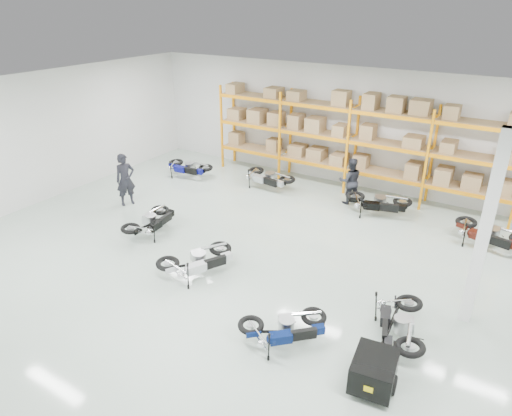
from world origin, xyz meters
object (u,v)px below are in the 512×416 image
Objects in this scene: moto_back_a at (187,165)px; moto_back_c at (379,199)px; moto_touring_right at (399,318)px; person_left at (125,180)px; moto_silver_left at (198,256)px; moto_back_b at (268,174)px; person_back at (350,181)px; moto_blue_centre at (285,323)px; moto_back_d at (491,230)px; trailer at (374,371)px; moto_black_far_left at (151,218)px.

moto_back_c reaches higher than moto_back_a.
person_left is (-10.23, 2.00, 0.39)m from moto_touring_right.
moto_silver_left is 1.00× the size of moto_back_b.
moto_touring_right is 11.42m from moto_back_a.
person_back is at bearing -76.17° from moto_back_b.
moto_blue_centre is 7.47m from moto_back_d.
moto_blue_centre is at bearing 168.30° from moto_back_d.
moto_silver_left reaches higher than moto_back_a.
moto_back_a reaches higher than trailer.
moto_back_c is at bearing 96.33° from moto_touring_right.
moto_back_d is at bearing -85.94° from moto_back_b.
moto_touring_right is at bearing -123.30° from moto_back_b.
moto_silver_left is 6.75m from person_back.
moto_back_b is at bearing 124.76° from trailer.
moto_black_far_left is (-2.72, 1.10, -0.03)m from moto_silver_left.
moto_back_c is at bearing -87.44° from moto_silver_left.
moto_back_c is at bearing -39.10° from person_left.
moto_black_far_left is at bearing 25.66° from moto_blue_centre.
moto_back_b is 7.89m from moto_back_d.
moto_touring_right is 1.60m from trailer.
person_back is (4.36, 5.44, 0.31)m from moto_black_far_left.
moto_back_c is at bearing 100.54° from trailer.
moto_back_d reaches higher than moto_blue_centre.
moto_back_a is 11.26m from moto_back_d.
person_left is at bearing -1.57° from person_back.
person_back reaches higher than moto_touring_right.
moto_silver_left is 0.97× the size of moto_back_c.
moto_back_b is 0.99× the size of person_left.
moto_blue_centre is 1.00× the size of trailer.
moto_back_d is (1.11, 5.40, 0.03)m from moto_touring_right.
moto_silver_left is 6.40m from moto_back_b.
moto_back_b is 1.09× the size of person_back.
moto_blue_centre is 2.01m from trailer.
trailer is 0.99× the size of person_back.
moto_back_a is 0.93× the size of moto_back_c.
moto_back_b is at bearing -108.25° from moto_black_far_left.
moto_black_far_left is 0.93× the size of person_left.
moto_touring_right is 6.33m from moto_back_c.
moto_back_a is at bearing 103.68° from moto_back_d.
trailer is (7.93, -2.42, -0.13)m from moto_black_far_left.
moto_blue_centre is at bearing -171.87° from moto_silver_left.
moto_touring_right is at bearing -172.49° from moto_back_c.
moto_blue_centre reaches higher than trailer.
trailer is 7.09m from moto_back_d.
moto_blue_centre is at bearing -134.05° from moto_back_a.
moto_touring_right is 10.43m from person_left.
person_left is (-3.46, -3.94, 0.37)m from moto_back_b.
moto_back_d is (9.04, 4.58, 0.04)m from moto_black_far_left.
moto_back_a is at bearing -68.74° from moto_black_far_left.
person_back reaches higher than moto_back_c.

